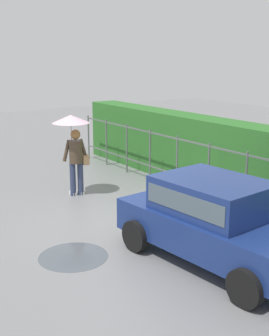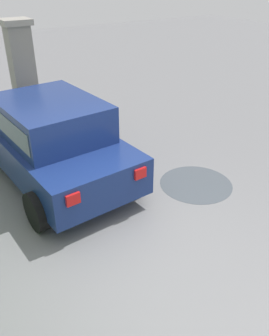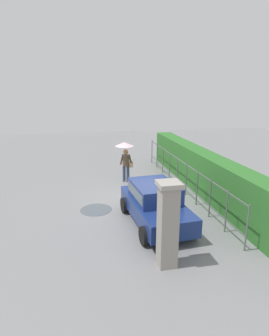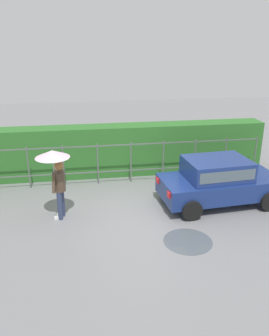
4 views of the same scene
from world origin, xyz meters
TOP-DOWN VIEW (x-y plane):
  - ground_plane at (0.00, 0.00)m, footprint 40.00×40.00m
  - car at (2.42, 0.27)m, footprint 3.84×2.10m
  - pedestrian at (-2.47, 0.06)m, footprint 0.95×0.95m
  - fence_section at (-0.61, 2.42)m, footprint 10.76×0.05m
  - hedge_row at (-0.61, 3.33)m, footprint 11.71×0.90m
  - puddle_near at (0.86, -1.73)m, footprint 1.27×1.27m

SIDE VIEW (x-z plane):
  - ground_plane at x=0.00m, z-range 0.00..0.00m
  - puddle_near at x=0.86m, z-range 0.00..0.00m
  - car at x=2.42m, z-range 0.06..1.54m
  - fence_section at x=-0.61m, z-range 0.08..1.58m
  - hedge_row at x=-0.61m, z-range 0.00..1.90m
  - pedestrian at x=-2.47m, z-range 0.48..2.56m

